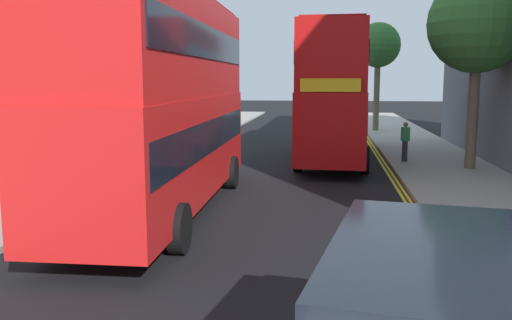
{
  "coord_description": "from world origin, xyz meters",
  "views": [
    {
      "loc": [
        1.98,
        -0.21,
        3.48
      ],
      "look_at": [
        0.5,
        11.0,
        1.8
      ],
      "focal_mm": 38.1,
      "sensor_mm": 36.0,
      "label": 1
    }
  ],
  "objects": [
    {
      "name": "sidewalk_left",
      "position": [
        -6.5,
        16.0,
        0.07
      ],
      "size": [
        4.0,
        80.0,
        0.14
      ],
      "primitive_type": "cube",
      "color": "#9E9991",
      "rests_on": "ground"
    },
    {
      "name": "sidewalk_right",
      "position": [
        6.5,
        16.0,
        0.07
      ],
      "size": [
        4.0,
        80.0,
        0.14
      ],
      "primitive_type": "cube",
      "color": "#9E9991",
      "rests_on": "ground"
    },
    {
      "name": "pedestrian_far",
      "position": [
        5.15,
        22.51,
        0.99
      ],
      "size": [
        0.34,
        0.22,
        1.62
      ],
      "color": "#2D2D38",
      "rests_on": "sidewalk_right"
    },
    {
      "name": "kerb_line_inner",
      "position": [
        4.24,
        14.0,
        0.0
      ],
      "size": [
        0.1,
        56.0,
        0.01
      ],
      "primitive_type": "cube",
      "color": "yellow",
      "rests_on": "ground"
    },
    {
      "name": "street_tree_mid",
      "position": [
        5.13,
        36.39,
        5.6
      ],
      "size": [
        2.9,
        2.9,
        7.0
      ],
      "color": "#6B6047",
      "rests_on": "sidewalk_right"
    },
    {
      "name": "double_decker_bus_away",
      "position": [
        -2.24,
        13.39,
        3.03
      ],
      "size": [
        2.93,
        10.85,
        5.64
      ],
      "color": "red",
      "rests_on": "ground"
    },
    {
      "name": "double_decker_bus_oncoming",
      "position": [
        2.3,
        23.46,
        3.03
      ],
      "size": [
        3.17,
        10.91,
        5.64
      ],
      "color": "#B20F0F",
      "rests_on": "ground"
    },
    {
      "name": "street_tree_near",
      "position": [
        7.36,
        21.01,
        5.47
      ],
      "size": [
        3.64,
        3.64,
        7.2
      ],
      "color": "#6B6047",
      "rests_on": "sidewalk_right"
    },
    {
      "name": "kerb_line_outer",
      "position": [
        4.4,
        14.0,
        0.0
      ],
      "size": [
        0.1,
        56.0,
        0.01
      ],
      "primitive_type": "cube",
      "color": "yellow",
      "rests_on": "ground"
    }
  ]
}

